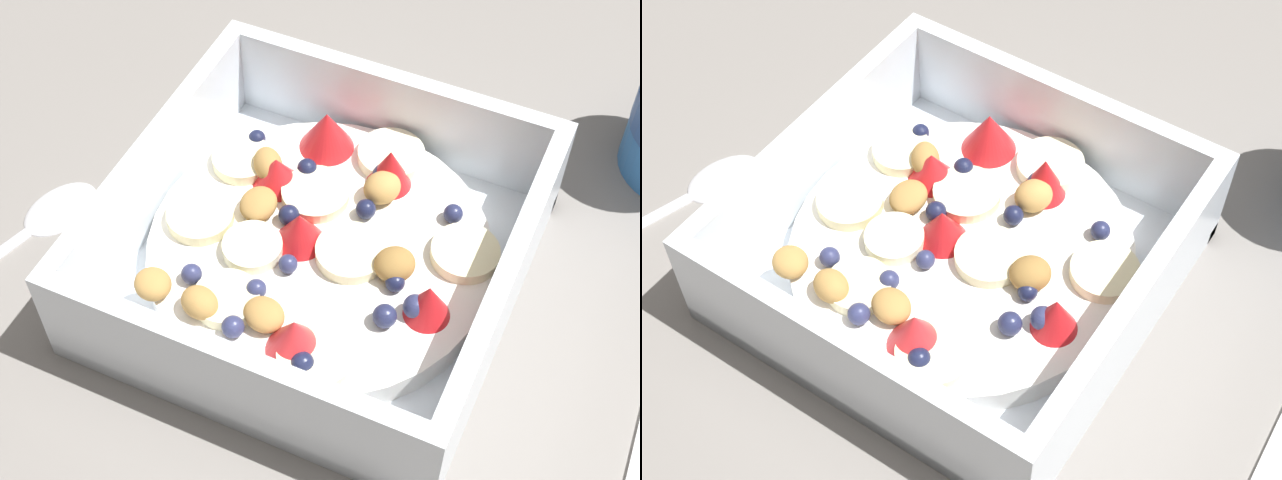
# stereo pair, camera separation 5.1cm
# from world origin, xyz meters

# --- Properties ---
(ground_plane) EXTENTS (2.40, 2.40, 0.00)m
(ground_plane) POSITION_xyz_m (0.00, 0.00, 0.00)
(ground_plane) COLOR gray
(fruit_bowl) EXTENTS (0.21, 0.21, 0.07)m
(fruit_bowl) POSITION_xyz_m (0.02, -0.01, 0.02)
(fruit_bowl) COLOR white
(fruit_bowl) RESTS_ON ground
(spoon) EXTENTS (0.07, 0.17, 0.01)m
(spoon) POSITION_xyz_m (-0.15, -0.05, 0.00)
(spoon) COLOR silver
(spoon) RESTS_ON ground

